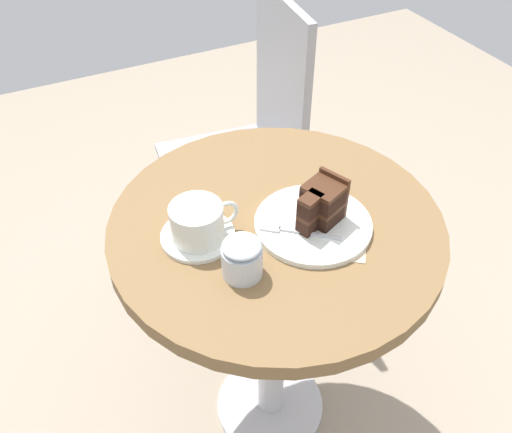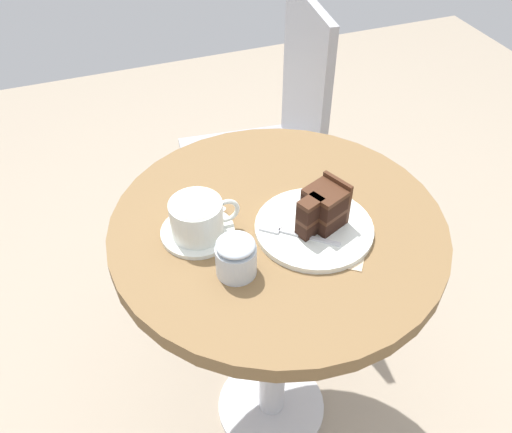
% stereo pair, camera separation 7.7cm
% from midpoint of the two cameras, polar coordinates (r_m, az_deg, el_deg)
% --- Properties ---
extents(ground_plane, '(4.40, 4.40, 0.01)m').
position_cam_midpoint_polar(ground_plane, '(1.65, 3.00, -19.51)').
color(ground_plane, gray).
rests_on(ground_plane, ground).
extents(cafe_table, '(0.67, 0.67, 0.73)m').
position_cam_midpoint_polar(cafe_table, '(1.16, 4.05, -5.32)').
color(cafe_table, brown).
rests_on(cafe_table, ground).
extents(saucer, '(0.14, 0.14, 0.01)m').
position_cam_midpoint_polar(saucer, '(1.04, -4.06, -1.69)').
color(saucer, silver).
rests_on(saucer, cafe_table).
extents(coffee_cup, '(0.13, 0.10, 0.07)m').
position_cam_midpoint_polar(coffee_cup, '(1.01, -4.02, -0.16)').
color(coffee_cup, silver).
rests_on(coffee_cup, saucer).
extents(teaspoon, '(0.11, 0.03, 0.00)m').
position_cam_midpoint_polar(teaspoon, '(1.07, -3.23, 0.51)').
color(teaspoon, silver).
rests_on(teaspoon, saucer).
extents(cake_plate, '(0.23, 0.23, 0.01)m').
position_cam_midpoint_polar(cake_plate, '(1.05, 8.19, -1.28)').
color(cake_plate, silver).
rests_on(cake_plate, cafe_table).
extents(cake_slice, '(0.11, 0.09, 0.09)m').
position_cam_midpoint_polar(cake_slice, '(1.03, 9.19, 0.85)').
color(cake_slice, black).
rests_on(cake_slice, cake_plate).
extents(fork, '(0.13, 0.11, 0.00)m').
position_cam_midpoint_polar(fork, '(1.03, 5.72, -1.78)').
color(fork, silver).
rests_on(fork, cake_plate).
extents(napkin, '(0.20, 0.20, 0.00)m').
position_cam_midpoint_polar(napkin, '(1.05, 9.40, -2.12)').
color(napkin, beige).
rests_on(napkin, cafe_table).
extents(cafe_chair, '(0.42, 0.42, 0.93)m').
position_cam_midpoint_polar(cafe_chair, '(1.66, 3.46, 8.77)').
color(cafe_chair, '#9E9EA3').
rests_on(cafe_chair, ground).
extents(sugar_pot, '(0.07, 0.07, 0.08)m').
position_cam_midpoint_polar(sugar_pot, '(0.94, 0.20, -4.31)').
color(sugar_pot, silver).
rests_on(sugar_pot, cafe_table).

